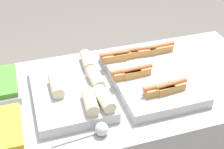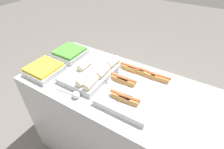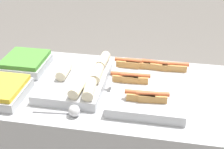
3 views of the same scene
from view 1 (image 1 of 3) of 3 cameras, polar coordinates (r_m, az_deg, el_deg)
The scene contains 3 objects.
tray_hotdogs at distance 1.50m, azimuth 6.68°, elevation -0.02°, with size 0.40×0.52×0.10m.
tray_wraps at distance 1.40m, azimuth -7.09°, elevation -2.92°, with size 0.32×0.46×0.10m.
serving_spoon_near at distance 1.22m, azimuth -2.40°, elevation -10.12°, with size 0.22×0.05×0.05m.
Camera 1 is at (-0.39, -1.10, 1.83)m, focal length 50.00 mm.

